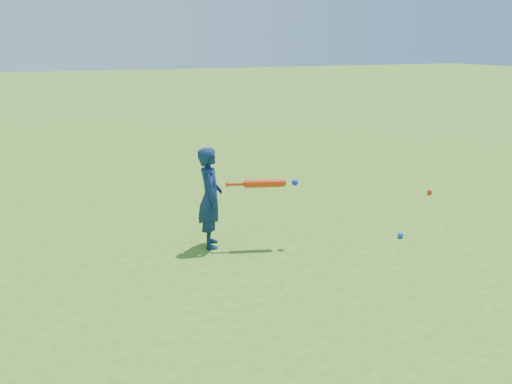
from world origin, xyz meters
TOP-DOWN VIEW (x-y plane):
  - ground at (0.00, 0.00)m, footprint 80.00×80.00m
  - child at (-0.22, -0.03)m, footprint 0.36×0.46m
  - ground_ball_red at (3.46, 0.72)m, footprint 0.07×0.07m
  - ground_ball_blue at (1.85, -0.67)m, footprint 0.07×0.07m
  - bat_swing at (0.35, -0.25)m, footprint 0.76×0.29m

SIDE VIEW (x-z plane):
  - ground at x=0.00m, z-range 0.00..0.00m
  - ground_ball_blue at x=1.85m, z-range 0.00..0.07m
  - ground_ball_red at x=3.46m, z-range 0.00..0.07m
  - child at x=-0.22m, z-range 0.00..1.10m
  - bat_swing at x=0.35m, z-range 0.66..0.75m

